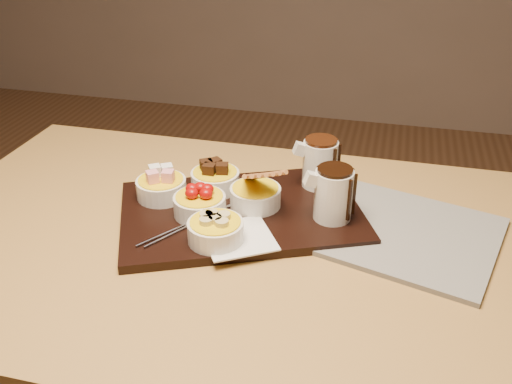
% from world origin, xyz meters
% --- Properties ---
extents(dining_table, '(1.20, 0.80, 0.75)m').
position_xyz_m(dining_table, '(0.00, 0.00, 0.65)').
color(dining_table, '#AC8240').
rests_on(dining_table, ground).
extents(serving_board, '(0.54, 0.46, 0.02)m').
position_xyz_m(serving_board, '(0.02, 0.07, 0.76)').
color(serving_board, black).
rests_on(serving_board, dining_table).
extents(napkin, '(0.17, 0.17, 0.00)m').
position_xyz_m(napkin, '(0.04, -0.03, 0.77)').
color(napkin, white).
rests_on(napkin, serving_board).
extents(bowl_marshmallows, '(0.10, 0.10, 0.04)m').
position_xyz_m(bowl_marshmallows, '(-0.15, 0.08, 0.79)').
color(bowl_marshmallows, silver).
rests_on(bowl_marshmallows, serving_board).
extents(bowl_cake, '(0.10, 0.10, 0.04)m').
position_xyz_m(bowl_cake, '(-0.06, 0.13, 0.79)').
color(bowl_cake, silver).
rests_on(bowl_cake, serving_board).
extents(bowl_strawberries, '(0.10, 0.10, 0.04)m').
position_xyz_m(bowl_strawberries, '(-0.05, 0.03, 0.79)').
color(bowl_strawberries, silver).
rests_on(bowl_strawberries, serving_board).
extents(bowl_biscotti, '(0.10, 0.10, 0.04)m').
position_xyz_m(bowl_biscotti, '(0.04, 0.09, 0.79)').
color(bowl_biscotti, silver).
rests_on(bowl_biscotti, serving_board).
extents(bowl_bananas, '(0.10, 0.10, 0.04)m').
position_xyz_m(bowl_bananas, '(0.00, -0.05, 0.79)').
color(bowl_bananas, silver).
rests_on(bowl_bananas, serving_board).
extents(pitcher_dark_chocolate, '(0.09, 0.09, 0.10)m').
position_xyz_m(pitcher_dark_chocolate, '(0.19, 0.08, 0.82)').
color(pitcher_dark_chocolate, silver).
rests_on(pitcher_dark_chocolate, serving_board).
extents(pitcher_milk_chocolate, '(0.09, 0.09, 0.10)m').
position_xyz_m(pitcher_milk_chocolate, '(0.15, 0.20, 0.82)').
color(pitcher_milk_chocolate, silver).
rests_on(pitcher_milk_chocolate, serving_board).
extents(fondue_skewers, '(0.23, 0.17, 0.01)m').
position_xyz_m(fondue_skewers, '(-0.05, 0.00, 0.77)').
color(fondue_skewers, silver).
rests_on(fondue_skewers, serving_board).
extents(newspaper, '(0.42, 0.37, 0.01)m').
position_xyz_m(newspaper, '(0.31, 0.08, 0.76)').
color(newspaper, beige).
rests_on(newspaper, dining_table).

